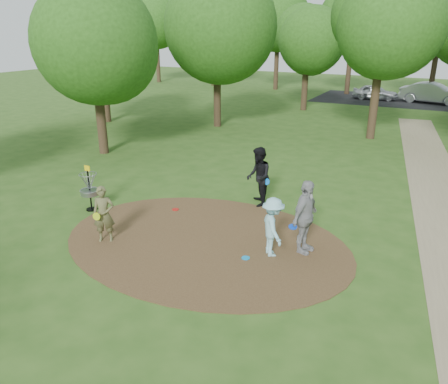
% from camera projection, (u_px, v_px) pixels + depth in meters
% --- Properties ---
extents(ground, '(100.00, 100.00, 0.00)m').
position_uv_depth(ground, '(205.00, 241.00, 12.40)').
color(ground, '#2D5119').
rests_on(ground, ground).
extents(dirt_clearing, '(8.40, 8.40, 0.02)m').
position_uv_depth(dirt_clearing, '(205.00, 241.00, 12.39)').
color(dirt_clearing, '#47301C').
rests_on(dirt_clearing, ground).
extents(parking_lot, '(14.00, 8.00, 0.01)m').
position_uv_depth(parking_lot, '(401.00, 101.00, 36.55)').
color(parking_lot, black).
rests_on(parking_lot, ground).
extents(player_observer_with_disc, '(0.71, 0.65, 1.64)m').
position_uv_depth(player_observer_with_disc, '(104.00, 214.00, 12.14)').
color(player_observer_with_disc, brown).
rests_on(player_observer_with_disc, ground).
extents(player_throwing_with_disc, '(1.26, 1.19, 1.62)m').
position_uv_depth(player_throwing_with_disc, '(273.00, 227.00, 11.39)').
color(player_throwing_with_disc, '#92D0DA').
rests_on(player_throwing_with_disc, ground).
extents(player_walking_with_disc, '(1.13, 1.22, 2.01)m').
position_uv_depth(player_walking_with_disc, '(258.00, 177.00, 14.65)').
color(player_walking_with_disc, black).
rests_on(player_walking_with_disc, ground).
extents(player_waiting_with_disc, '(0.69, 1.26, 2.03)m').
position_uv_depth(player_waiting_with_disc, '(305.00, 217.00, 11.48)').
color(player_waiting_with_disc, '#959598').
rests_on(player_waiting_with_disc, ground).
extents(disc_ground_blue, '(0.22, 0.22, 0.02)m').
position_uv_depth(disc_ground_blue, '(246.00, 258.00, 11.45)').
color(disc_ground_blue, '#0C8CD8').
rests_on(disc_ground_blue, dirt_clearing).
extents(disc_ground_red, '(0.22, 0.22, 0.02)m').
position_uv_depth(disc_ground_red, '(175.00, 209.00, 14.52)').
color(disc_ground_red, red).
rests_on(disc_ground_red, dirt_clearing).
extents(car_left, '(3.74, 1.69, 1.24)m').
position_uv_depth(car_left, '(375.00, 92.00, 36.87)').
color(car_left, '#AAACB2').
rests_on(car_left, ground).
extents(car_right, '(5.15, 2.47, 1.63)m').
position_uv_depth(car_right, '(433.00, 93.00, 34.97)').
color(car_right, '#A0A3A7').
rests_on(car_right, ground).
extents(disc_golf_basket, '(0.63, 0.63, 1.54)m').
position_uv_depth(disc_golf_basket, '(89.00, 185.00, 14.26)').
color(disc_golf_basket, black).
rests_on(disc_golf_basket, ground).
extents(tree_ring, '(37.69, 45.06, 8.81)m').
position_uv_depth(tree_ring, '(346.00, 41.00, 18.01)').
color(tree_ring, '#332316').
rests_on(tree_ring, ground).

